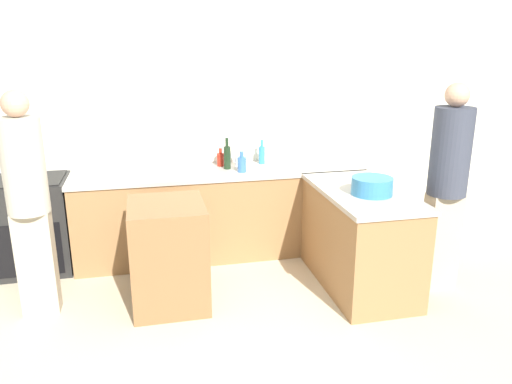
{
  "coord_description": "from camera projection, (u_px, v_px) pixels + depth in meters",
  "views": [
    {
      "loc": [
        -0.71,
        -2.99,
        2.13
      ],
      "look_at": [
        0.16,
        0.86,
        0.94
      ],
      "focal_mm": 35.0,
      "sensor_mm": 36.0,
      "label": 1
    }
  ],
  "objects": [
    {
      "name": "counter_back",
      "position": [
        220.0,
        212.0,
        5.14
      ],
      "size": [
        2.91,
        0.67,
        0.9
      ],
      "color": "olive",
      "rests_on": "ground_plane"
    },
    {
      "name": "range_oven",
      "position": [
        32.0,
        225.0,
        4.77
      ],
      "size": [
        0.71,
        0.61,
        0.91
      ],
      "color": "black",
      "rests_on": "ground_plane"
    },
    {
      "name": "wall_back",
      "position": [
        213.0,
        120.0,
        5.2
      ],
      "size": [
        8.0,
        0.06,
        2.7
      ],
      "color": "silver",
      "rests_on": "ground_plane"
    },
    {
      "name": "island_table",
      "position": [
        169.0,
        254.0,
        4.14
      ],
      "size": [
        0.61,
        0.68,
        0.88
      ],
      "color": "brown",
      "rests_on": "ground_plane"
    },
    {
      "name": "counter_peninsula",
      "position": [
        359.0,
        238.0,
        4.46
      ],
      "size": [
        0.69,
        1.34,
        0.9
      ],
      "color": "olive",
      "rests_on": "ground_plane"
    },
    {
      "name": "dish_soap_bottle",
      "position": [
        262.0,
        154.0,
        5.24
      ],
      "size": [
        0.06,
        0.06,
        0.25
      ],
      "color": "#338CBF",
      "rests_on": "counter_back"
    },
    {
      "name": "vinegar_bottle_clear",
      "position": [
        237.0,
        156.0,
        5.13
      ],
      "size": [
        0.06,
        0.06,
        0.28
      ],
      "color": "silver",
      "rests_on": "counter_back"
    },
    {
      "name": "person_at_peninsula",
      "position": [
        447.0,
        181.0,
        4.26
      ],
      "size": [
        0.33,
        0.33,
        1.82
      ],
      "color": "#ADA38E",
      "rests_on": "ground_plane"
    },
    {
      "name": "ground_plane",
      "position": [
        261.0,
        354.0,
        3.56
      ],
      "size": [
        14.0,
        14.0,
        0.0
      ],
      "primitive_type": "plane",
      "color": "beige"
    },
    {
      "name": "person_by_range",
      "position": [
        28.0,
        197.0,
        3.84
      ],
      "size": [
        0.31,
        0.31,
        1.8
      ],
      "color": "#ADA38E",
      "rests_on": "ground_plane"
    },
    {
      "name": "hot_sauce_bottle",
      "position": [
        221.0,
        159.0,
        5.14
      ],
      "size": [
        0.07,
        0.07,
        0.19
      ],
      "color": "red",
      "rests_on": "counter_back"
    },
    {
      "name": "mixing_bowl",
      "position": [
        372.0,
        186.0,
        4.19
      ],
      "size": [
        0.35,
        0.35,
        0.15
      ],
      "color": "teal",
      "rests_on": "counter_peninsula"
    },
    {
      "name": "water_bottle_blue",
      "position": [
        242.0,
        164.0,
        4.91
      ],
      "size": [
        0.08,
        0.08,
        0.21
      ],
      "color": "#386BB7",
      "rests_on": "counter_back"
    },
    {
      "name": "wine_bottle_dark",
      "position": [
        227.0,
        157.0,
        5.02
      ],
      "size": [
        0.07,
        0.07,
        0.32
      ],
      "color": "black",
      "rests_on": "counter_back"
    }
  ]
}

